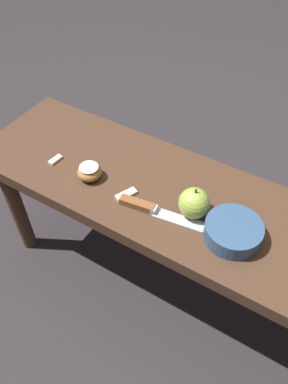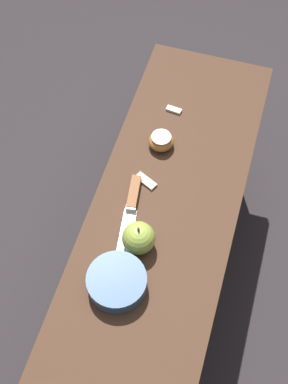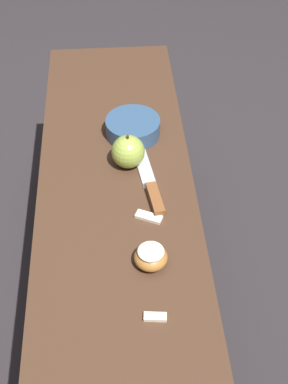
% 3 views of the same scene
% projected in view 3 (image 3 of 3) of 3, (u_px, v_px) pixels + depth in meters
% --- Properties ---
extents(ground_plane, '(8.00, 8.00, 0.00)m').
position_uv_depth(ground_plane, '(123.00, 297.00, 1.58)').
color(ground_plane, '#2D282B').
extents(wooden_bench, '(1.22, 0.36, 0.47)m').
position_uv_depth(wooden_bench, '(118.00, 202.00, 1.29)').
color(wooden_bench, '#472D1E').
rests_on(wooden_bench, ground_plane).
extents(knife, '(0.23, 0.06, 0.02)m').
position_uv_depth(knife, '(153.00, 190.00, 1.22)').
color(knife, '#B7BABF').
rests_on(knife, wooden_bench).
extents(apple_whole, '(0.08, 0.08, 0.09)m').
position_uv_depth(apple_whole, '(129.00, 152.00, 1.26)').
color(apple_whole, '#9EB747').
rests_on(apple_whole, wooden_bench).
extents(apple_cut, '(0.07, 0.07, 0.04)m').
position_uv_depth(apple_cut, '(152.00, 257.00, 1.07)').
color(apple_cut, '#B27233').
rests_on(apple_cut, wooden_bench).
extents(apple_slice_near_knife, '(0.05, 0.06, 0.01)m').
position_uv_depth(apple_slice_near_knife, '(150.00, 217.00, 1.16)').
color(apple_slice_near_knife, silver).
rests_on(apple_slice_near_knife, wooden_bench).
extents(apple_slice_center, '(0.02, 0.04, 0.01)m').
position_uv_depth(apple_slice_center, '(157.00, 317.00, 0.99)').
color(apple_slice_center, silver).
rests_on(apple_slice_center, wooden_bench).
extents(bowl, '(0.14, 0.14, 0.04)m').
position_uv_depth(bowl, '(134.00, 127.00, 1.36)').
color(bowl, '#335175').
rests_on(bowl, wooden_bench).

